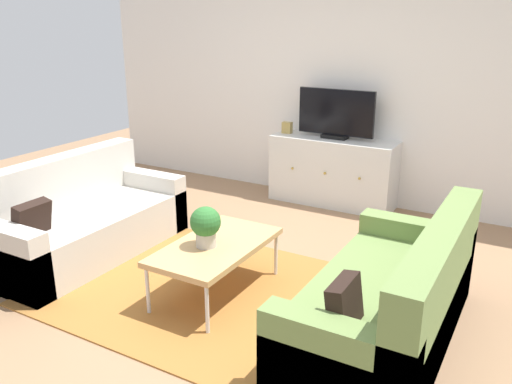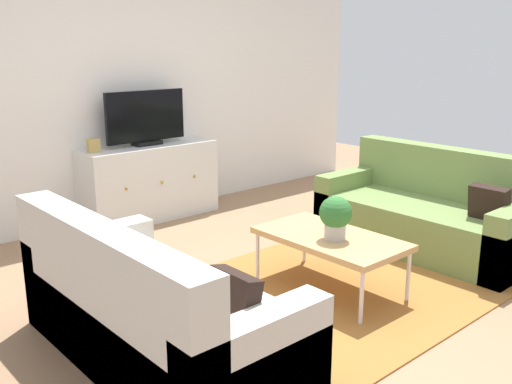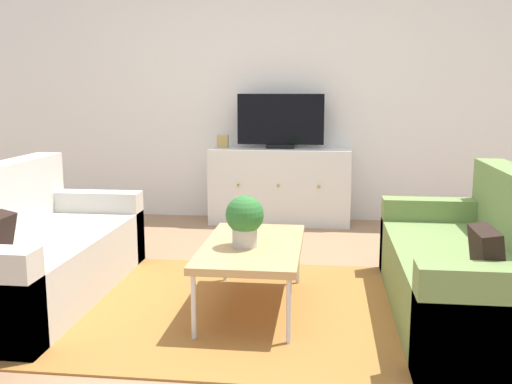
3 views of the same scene
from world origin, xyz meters
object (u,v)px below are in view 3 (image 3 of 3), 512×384
(flat_screen_tv, at_px, (281,122))
(mantel_clock, at_px, (223,141))
(couch_right_side, at_px, (482,272))
(coffee_table, at_px, (252,249))
(tv_console, at_px, (280,186))
(potted_plant, at_px, (245,219))
(couch_left_side, at_px, (24,256))

(flat_screen_tv, relative_size, mantel_clock, 6.66)
(couch_right_side, height_order, coffee_table, couch_right_side)
(coffee_table, relative_size, tv_console, 0.76)
(coffee_table, height_order, potted_plant, potted_plant)
(mantel_clock, bearing_deg, tv_console, -0.00)
(couch_right_side, relative_size, tv_console, 1.30)
(couch_left_side, height_order, couch_right_side, same)
(coffee_table, bearing_deg, potted_plant, -117.49)
(flat_screen_tv, bearing_deg, coffee_table, -89.50)
(couch_left_side, bearing_deg, mantel_clock, 69.28)
(couch_left_side, relative_size, flat_screen_tv, 2.11)
(couch_right_side, xyz_separation_m, mantel_clock, (-1.98, 2.37, 0.55))
(couch_left_side, xyz_separation_m, mantel_clock, (0.90, 2.37, 0.55))
(coffee_table, bearing_deg, couch_right_side, 1.31)
(tv_console, height_order, flat_screen_tv, flat_screen_tv)
(couch_left_side, height_order, flat_screen_tv, flat_screen_tv)
(coffee_table, distance_m, tv_console, 2.41)
(couch_right_side, xyz_separation_m, tv_console, (-1.40, 2.37, 0.10))
(potted_plant, xyz_separation_m, flat_screen_tv, (0.02, 2.50, 0.44))
(couch_right_side, bearing_deg, coffee_table, -178.69)
(flat_screen_tv, bearing_deg, potted_plant, -90.36)
(tv_console, relative_size, mantel_clock, 10.85)
(couch_left_side, distance_m, flat_screen_tv, 2.91)
(tv_console, xyz_separation_m, flat_screen_tv, (-0.00, 0.02, 0.65))
(coffee_table, xyz_separation_m, tv_console, (-0.02, 2.41, -0.01))
(couch_left_side, distance_m, mantel_clock, 2.60)
(coffee_table, xyz_separation_m, mantel_clock, (-0.61, 2.41, 0.44))
(potted_plant, distance_m, tv_console, 2.49)
(couch_left_side, relative_size, potted_plant, 5.88)
(coffee_table, distance_m, potted_plant, 0.22)
(potted_plant, height_order, mantel_clock, mantel_clock)
(potted_plant, bearing_deg, flat_screen_tv, 89.64)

